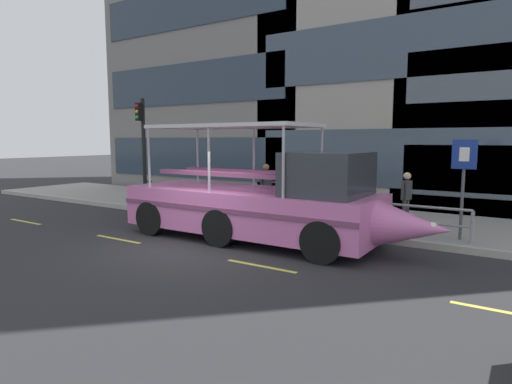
# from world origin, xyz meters

# --- Properties ---
(ground_plane) EXTENTS (120.00, 120.00, 0.00)m
(ground_plane) POSITION_xyz_m (0.00, 0.00, 0.00)
(ground_plane) COLOR #2B2B2D
(sidewalk) EXTENTS (32.00, 4.80, 0.18)m
(sidewalk) POSITION_xyz_m (0.00, 5.60, 0.09)
(sidewalk) COLOR #99968E
(sidewalk) RESTS_ON ground_plane
(curb_edge) EXTENTS (32.00, 0.18, 0.18)m
(curb_edge) POSITION_xyz_m (0.00, 3.11, 0.09)
(curb_edge) COLOR #B2ADA3
(curb_edge) RESTS_ON ground_plane
(lane_centreline) EXTENTS (25.80, 0.12, 0.01)m
(lane_centreline) POSITION_xyz_m (-0.00, -0.55, 0.00)
(lane_centreline) COLOR #DBD64C
(lane_centreline) RESTS_ON ground_plane
(curb_guardrail) EXTENTS (10.78, 0.09, 0.89)m
(curb_guardrail) POSITION_xyz_m (0.82, 3.45, 0.78)
(curb_guardrail) COLOR gray
(curb_guardrail) RESTS_ON sidewalk
(traffic_light_pole) EXTENTS (0.24, 0.46, 4.30)m
(traffic_light_pole) POSITION_xyz_m (-6.18, 3.90, 2.78)
(traffic_light_pole) COLOR black
(traffic_light_pole) RESTS_ON sidewalk
(parking_sign) EXTENTS (0.60, 0.12, 2.63)m
(parking_sign) POSITION_xyz_m (5.85, 3.83, 1.97)
(parking_sign) COLOR #4C4F54
(parking_sign) RESTS_ON sidewalk
(leaned_bicycle) EXTENTS (1.74, 0.46, 0.96)m
(leaned_bicycle) POSITION_xyz_m (-5.61, 3.89, 0.56)
(leaned_bicycle) COLOR black
(leaned_bicycle) RESTS_ON sidewalk
(duck_tour_boat) EXTENTS (9.11, 2.54, 3.23)m
(duck_tour_boat) POSITION_xyz_m (1.24, 1.49, 1.07)
(duck_tour_boat) COLOR pink
(duck_tour_boat) RESTS_ON ground_plane
(pedestrian_near_bow) EXTENTS (0.28, 0.45, 1.65)m
(pedestrian_near_bow) POSITION_xyz_m (4.18, 4.88, 1.18)
(pedestrian_near_bow) COLOR #47423D
(pedestrian_near_bow) RESTS_ON sidewalk
(pedestrian_mid_left) EXTENTS (0.41, 0.29, 1.58)m
(pedestrian_mid_left) POSITION_xyz_m (0.45, 4.71, 1.13)
(pedestrian_mid_left) COLOR black
(pedestrian_mid_left) RESTS_ON sidewalk
(pedestrian_mid_right) EXTENTS (0.30, 0.47, 1.74)m
(pedestrian_mid_right) POSITION_xyz_m (-0.89, 5.00, 1.23)
(pedestrian_mid_right) COLOR #47423D
(pedestrian_mid_right) RESTS_ON sidewalk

